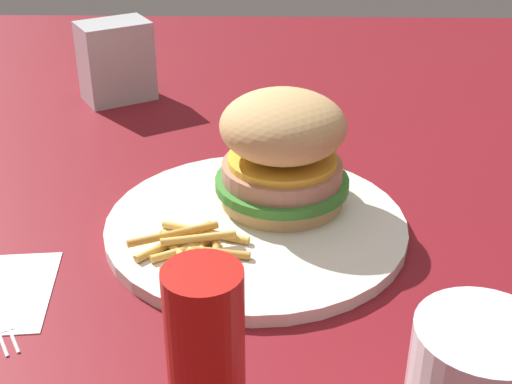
# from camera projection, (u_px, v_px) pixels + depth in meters

# --- Properties ---
(ground_plane) EXTENTS (1.60, 1.60, 0.00)m
(ground_plane) POSITION_uv_depth(u_px,v_px,m) (231.00, 247.00, 0.63)
(ground_plane) COLOR maroon
(plate) EXTENTS (0.28, 0.28, 0.01)m
(plate) POSITION_uv_depth(u_px,v_px,m) (256.00, 226.00, 0.65)
(plate) COLOR silver
(plate) RESTS_ON ground_plane
(sandwich) EXTENTS (0.13, 0.13, 0.11)m
(sandwich) POSITION_uv_depth(u_px,v_px,m) (283.00, 149.00, 0.66)
(sandwich) COLOR tan
(sandwich) RESTS_ON plate
(fries_pile) EXTENTS (0.09, 0.11, 0.01)m
(fries_pile) POSITION_uv_depth(u_px,v_px,m) (192.00, 245.00, 0.60)
(fries_pile) COLOR gold
(fries_pile) RESTS_ON plate
(napkin_dispenser) EXTENTS (0.10, 0.11, 0.11)m
(napkin_dispenser) POSITION_uv_depth(u_px,v_px,m) (116.00, 61.00, 0.93)
(napkin_dispenser) COLOR #B7BABF
(napkin_dispenser) RESTS_ON ground_plane
(ketchup_bottle) EXTENTS (0.04, 0.04, 0.14)m
(ketchup_bottle) POSITION_uv_depth(u_px,v_px,m) (214.00, 373.00, 0.39)
(ketchup_bottle) COLOR #B21914
(ketchup_bottle) RESTS_ON ground_plane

